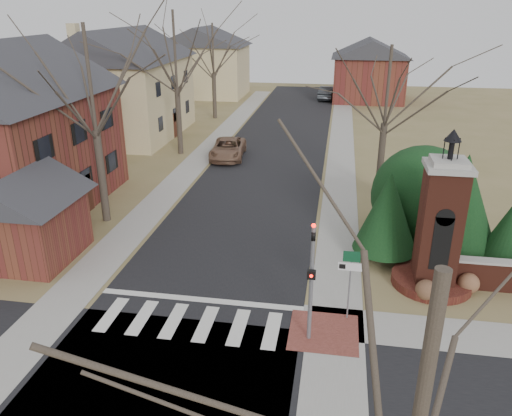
% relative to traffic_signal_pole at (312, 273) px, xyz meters
% --- Properties ---
extents(ground, '(120.00, 120.00, 0.00)m').
position_rel_traffic_signal_pole_xyz_m(ground, '(-4.30, -0.57, -2.59)').
color(ground, olive).
rests_on(ground, ground).
extents(main_street, '(8.00, 70.00, 0.01)m').
position_rel_traffic_signal_pole_xyz_m(main_street, '(-4.30, 21.43, -2.58)').
color(main_street, black).
rests_on(main_street, ground).
extents(cross_street, '(120.00, 8.00, 0.01)m').
position_rel_traffic_signal_pole_xyz_m(cross_street, '(-4.30, -3.57, -2.58)').
color(cross_street, black).
rests_on(cross_street, ground).
extents(crosswalk_zone, '(8.00, 2.20, 0.02)m').
position_rel_traffic_signal_pole_xyz_m(crosswalk_zone, '(-4.30, 0.23, -2.58)').
color(crosswalk_zone, silver).
rests_on(crosswalk_zone, ground).
extents(stop_bar, '(8.00, 0.35, 0.02)m').
position_rel_traffic_signal_pole_xyz_m(stop_bar, '(-4.30, 1.73, -2.58)').
color(stop_bar, silver).
rests_on(stop_bar, ground).
extents(sidewalk_right_main, '(2.00, 60.00, 0.02)m').
position_rel_traffic_signal_pole_xyz_m(sidewalk_right_main, '(0.90, 21.43, -2.58)').
color(sidewalk_right_main, gray).
rests_on(sidewalk_right_main, ground).
extents(sidewalk_left, '(2.00, 60.00, 0.02)m').
position_rel_traffic_signal_pole_xyz_m(sidewalk_left, '(-9.50, 21.43, -2.58)').
color(sidewalk_left, gray).
rests_on(sidewalk_left, ground).
extents(curb_apron, '(2.40, 2.40, 0.02)m').
position_rel_traffic_signal_pole_xyz_m(curb_apron, '(0.50, 0.43, -2.57)').
color(curb_apron, brown).
rests_on(curb_apron, ground).
extents(traffic_signal_pole, '(0.28, 0.41, 4.50)m').
position_rel_traffic_signal_pole_xyz_m(traffic_signal_pole, '(0.00, 0.00, 0.00)').
color(traffic_signal_pole, slate).
rests_on(traffic_signal_pole, ground).
extents(sign_post, '(0.90, 0.07, 2.75)m').
position_rel_traffic_signal_pole_xyz_m(sign_post, '(1.29, 1.41, -0.64)').
color(sign_post, slate).
rests_on(sign_post, ground).
extents(brick_gate_monument, '(3.20, 3.20, 6.47)m').
position_rel_traffic_signal_pole_xyz_m(brick_gate_monument, '(4.70, 4.42, -0.42)').
color(brick_gate_monument, '#59261A').
rests_on(brick_gate_monument, ground).
extents(house_brick_left, '(9.80, 11.80, 9.42)m').
position_rel_traffic_signal_pole_xyz_m(house_brick_left, '(-17.31, 9.42, 2.07)').
color(house_brick_left, brown).
rests_on(house_brick_left, ground).
extents(house_stucco_left, '(9.80, 12.80, 9.28)m').
position_rel_traffic_signal_pole_xyz_m(house_stucco_left, '(-17.80, 26.42, 2.01)').
color(house_stucco_left, tan).
rests_on(house_stucco_left, ground).
extents(garage_left, '(4.80, 4.80, 4.29)m').
position_rel_traffic_signal_pole_xyz_m(garage_left, '(-12.82, 3.92, -0.35)').
color(garage_left, brown).
rests_on(garage_left, ground).
extents(house_distant_left, '(10.80, 8.80, 8.53)m').
position_rel_traffic_signal_pole_xyz_m(house_distant_left, '(-16.31, 47.42, 1.66)').
color(house_distant_left, tan).
rests_on(house_distant_left, ground).
extents(house_distant_right, '(8.80, 8.80, 7.30)m').
position_rel_traffic_signal_pole_xyz_m(house_distant_right, '(3.69, 47.42, 1.06)').
color(house_distant_right, brown).
rests_on(house_distant_right, ground).
extents(evergreen_near, '(2.80, 2.80, 4.10)m').
position_rel_traffic_signal_pole_xyz_m(evergreen_near, '(2.90, 6.43, -0.29)').
color(evergreen_near, '#473D33').
rests_on(evergreen_near, ground).
extents(evergreen_mid, '(3.40, 3.40, 4.70)m').
position_rel_traffic_signal_pole_xyz_m(evergreen_mid, '(6.20, 7.63, 0.01)').
color(evergreen_mid, '#473D33').
rests_on(evergreen_mid, ground).
extents(evergreen_mass, '(4.80, 4.80, 4.80)m').
position_rel_traffic_signal_pole_xyz_m(evergreen_mass, '(4.70, 8.93, -0.19)').
color(evergreen_mass, black).
rests_on(evergreen_mass, ground).
extents(bare_tree_0, '(8.05, 8.05, 11.15)m').
position_rel_traffic_signal_pole_xyz_m(bare_tree_0, '(-11.30, 8.43, 5.11)').
color(bare_tree_0, '#473D33').
rests_on(bare_tree_0, ground).
extents(bare_tree_1, '(8.40, 8.40, 11.64)m').
position_rel_traffic_signal_pole_xyz_m(bare_tree_1, '(-11.30, 21.43, 5.44)').
color(bare_tree_1, '#473D33').
rests_on(bare_tree_1, ground).
extents(bare_tree_2, '(7.35, 7.35, 10.19)m').
position_rel_traffic_signal_pole_xyz_m(bare_tree_2, '(-11.80, 34.43, 4.44)').
color(bare_tree_2, '#473D33').
rests_on(bare_tree_2, ground).
extents(bare_tree_3, '(7.00, 7.00, 9.70)m').
position_rel_traffic_signal_pole_xyz_m(bare_tree_3, '(3.20, 15.43, 4.10)').
color(bare_tree_3, '#473D33').
rests_on(bare_tree_3, ground).
extents(bare_tree_4, '(6.65, 6.65, 9.21)m').
position_rel_traffic_signal_pole_xyz_m(bare_tree_4, '(1.70, -9.57, 3.77)').
color(bare_tree_4, '#473D33').
rests_on(bare_tree_4, ground).
extents(pickup_truck, '(2.75, 5.24, 1.41)m').
position_rel_traffic_signal_pole_xyz_m(pickup_truck, '(-7.44, 20.86, -1.88)').
color(pickup_truck, brown).
rests_on(pickup_truck, ground).
extents(distant_car, '(2.27, 4.97, 1.58)m').
position_rel_traffic_signal_pole_xyz_m(distant_car, '(-0.98, 46.93, -1.80)').
color(distant_car, '#3A3E43').
rests_on(distant_car, ground).
extents(dry_shrub_left, '(0.83, 0.83, 0.83)m').
position_rel_traffic_signal_pole_xyz_m(dry_shrub_left, '(4.30, 3.21, -2.17)').
color(dry_shrub_left, brown).
rests_on(dry_shrub_left, ground).
extents(dry_shrub_right, '(0.83, 0.83, 0.83)m').
position_rel_traffic_signal_pole_xyz_m(dry_shrub_right, '(6.03, 4.03, -2.17)').
color(dry_shrub_right, brown).
rests_on(dry_shrub_right, ground).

